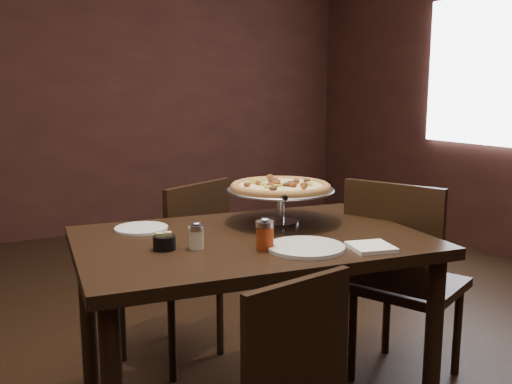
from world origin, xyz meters
TOP-DOWN VIEW (x-y plane):
  - room at (0.06, 0.03)m, footprint 6.04×7.04m
  - dining_table at (0.05, -0.04)m, footprint 1.39×1.02m
  - pizza_stand at (0.27, 0.09)m, footprint 0.45×0.45m
  - parmesan_shaker at (-0.19, -0.09)m, footprint 0.05×0.05m
  - pepper_flake_shaker at (0.01, -0.22)m, footprint 0.07×0.07m
  - packet_caddy at (-0.29, -0.05)m, footprint 0.08×0.08m
  - napkin_stack at (0.33, -0.40)m, footprint 0.17×0.17m
  - plate_left at (-0.27, 0.27)m, footprint 0.21×0.21m
  - plate_near at (0.14, -0.29)m, footprint 0.27×0.27m
  - serving_spatula at (0.18, -0.06)m, footprint 0.16×0.16m
  - chair_far at (0.04, 0.64)m, footprint 0.57×0.57m
  - chair_side at (0.82, -0.05)m, footprint 0.59×0.59m

SIDE VIEW (x-z plane):
  - chair_far at x=0.04m, z-range 0.04..0.96m
  - chair_side at x=0.82m, z-range 0.04..1.01m
  - dining_table at x=0.05m, z-range 0.30..1.10m
  - plate_left at x=-0.27m, z-range 0.80..0.81m
  - plate_near at x=0.14m, z-range 0.80..0.82m
  - napkin_stack at x=0.33m, z-range 0.80..0.82m
  - packet_caddy at x=-0.29m, z-range 0.80..0.86m
  - parmesan_shaker at x=-0.19m, z-range 0.80..0.90m
  - pepper_flake_shaker at x=0.01m, z-range 0.80..0.91m
  - serving_spatula at x=0.18m, z-range 0.94..0.96m
  - pizza_stand at x=0.27m, z-range 0.86..1.04m
  - room at x=0.06m, z-range -0.02..2.82m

